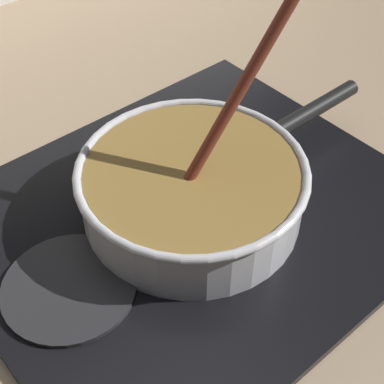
% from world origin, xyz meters
% --- Properties ---
extents(ground, '(2.40, 1.60, 0.04)m').
position_xyz_m(ground, '(0.00, 0.00, -0.02)').
color(ground, '#9E8466').
extents(hob_plate, '(0.56, 0.48, 0.01)m').
position_xyz_m(hob_plate, '(0.09, 0.08, 0.01)').
color(hob_plate, black).
rests_on(hob_plate, ground).
extents(burner_ring, '(0.18, 0.18, 0.01)m').
position_xyz_m(burner_ring, '(0.09, 0.08, 0.02)').
color(burner_ring, '#592D0C').
rests_on(burner_ring, hob_plate).
extents(spare_burner, '(0.15, 0.15, 0.01)m').
position_xyz_m(spare_burner, '(-0.09, 0.08, 0.01)').
color(spare_burner, '#262628').
rests_on(spare_burner, hob_plate).
extents(cooking_pan, '(0.45, 0.28, 0.29)m').
position_xyz_m(cooking_pan, '(0.09, 0.08, 0.05)').
color(cooking_pan, silver).
rests_on(cooking_pan, hob_plate).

